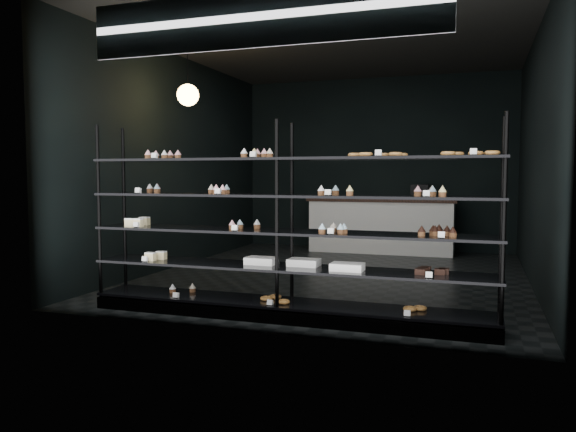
{
  "coord_description": "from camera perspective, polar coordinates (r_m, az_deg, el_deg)",
  "views": [
    {
      "loc": [
        1.85,
        -7.54,
        1.4
      ],
      "look_at": [
        -0.07,
        -1.9,
        0.96
      ],
      "focal_mm": 35.0,
      "sensor_mm": 36.0,
      "label": 1
    }
  ],
  "objects": [
    {
      "name": "room",
      "position": [
        7.77,
        5.06,
        5.68
      ],
      "size": [
        5.01,
        6.01,
        3.2
      ],
      "color": "black",
      "rests_on": "ground"
    },
    {
      "name": "display_shelf",
      "position": [
        5.45,
        -0.6,
        -3.91
      ],
      "size": [
        4.0,
        0.5,
        1.91
      ],
      "color": "black",
      "rests_on": "room"
    },
    {
      "name": "pendant_lamp",
      "position": [
        7.69,
        -10.14,
        12.02
      ],
      "size": [
        0.29,
        0.29,
        0.87
      ],
      "color": "black",
      "rests_on": "room"
    },
    {
      "name": "service_counter",
      "position": [
        10.22,
        9.49,
        -0.88
      ],
      "size": [
        2.63,
        0.65,
        1.23
      ],
      "color": "white",
      "rests_on": "room"
    },
    {
      "name": "signage",
      "position": [
        5.15,
        -3.09,
        19.39
      ],
      "size": [
        3.3,
        0.05,
        0.5
      ],
      "color": "#0B1B3B",
      "rests_on": "room"
    }
  ]
}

